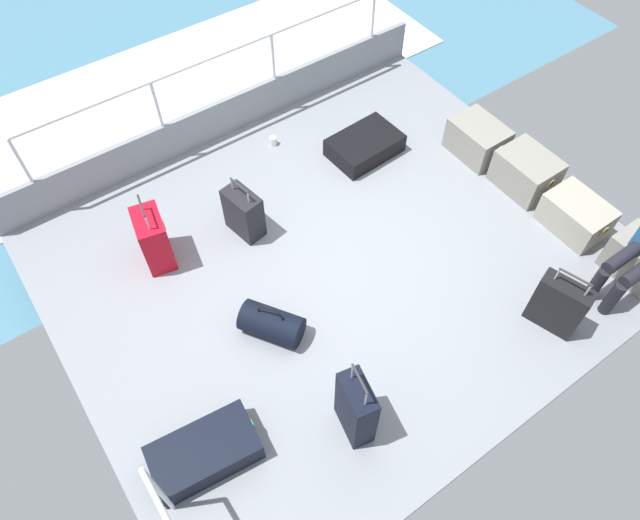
{
  "coord_description": "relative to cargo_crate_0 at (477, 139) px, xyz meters",
  "views": [
    {
      "loc": [
        2.62,
        -2.06,
        4.58
      ],
      "look_at": [
        0.08,
        -0.26,
        0.25
      ],
      "focal_mm": 32.76,
      "sensor_mm": 36.0,
      "label": 1
    }
  ],
  "objects": [
    {
      "name": "suitcase_4",
      "position": [
        -0.69,
        -3.51,
        0.1
      ],
      "size": [
        0.45,
        0.33,
        0.77
      ],
      "color": "#B70C1E",
      "rests_on": "ground_plane"
    },
    {
      "name": "gunwale_port",
      "position": [
        -1.87,
        -2.11,
        0.04
      ],
      "size": [
        0.06,
        5.2,
        0.45
      ],
      "primitive_type": "cube",
      "color": "gray",
      "rests_on": "ground_plane"
    },
    {
      "name": "suitcase_0",
      "position": [
        1.27,
        -4.07,
        -0.07
      ],
      "size": [
        0.53,
        0.85,
        0.23
      ],
      "color": "black",
      "rests_on": "ground_plane"
    },
    {
      "name": "cargo_crate_0",
      "position": [
        0.0,
        0.0,
        0.0
      ],
      "size": [
        0.63,
        0.44,
        0.38
      ],
      "color": "gray",
      "rests_on": "ground_plane"
    },
    {
      "name": "railing_port",
      "position": [
        -1.87,
        -2.11,
        0.59
      ],
      "size": [
        0.04,
        4.2,
        1.02
      ],
      "color": "silver",
      "rests_on": "ground_plane"
    },
    {
      "name": "suitcase_2",
      "position": [
        1.72,
        -2.98,
        0.15
      ],
      "size": [
        0.4,
        0.26,
        0.88
      ],
      "color": "black",
      "rests_on": "ground_plane"
    },
    {
      "name": "suitcase_5",
      "position": [
        -0.7,
        -1.01,
        -0.08
      ],
      "size": [
        0.56,
        0.79,
        0.21
      ],
      "color": "black",
      "rests_on": "ground_plane"
    },
    {
      "name": "cargo_crate_1",
      "position": [
        0.66,
        0.06,
        0.01
      ],
      "size": [
        0.63,
        0.46,
        0.4
      ],
      "color": "gray",
      "rests_on": "ground_plane"
    },
    {
      "name": "sea_wake",
      "position": [
        -3.3,
        -2.11,
        -0.53
      ],
      "size": [
        12.0,
        12.0,
        0.01
      ],
      "color": "teal",
      "rests_on": "ground_plane"
    },
    {
      "name": "cargo_crate_2",
      "position": [
        1.34,
        0.04,
        -0.02
      ],
      "size": [
        0.65,
        0.44,
        0.34
      ],
      "color": "#9E9989",
      "rests_on": "ground_plane"
    },
    {
      "name": "paper_cup",
      "position": [
        -1.39,
        -1.77,
        -0.14
      ],
      "size": [
        0.08,
        0.08,
        0.1
      ],
      "primitive_type": "cylinder",
      "color": "white",
      "rests_on": "ground_plane"
    },
    {
      "name": "suitcase_1",
      "position": [
        -0.51,
        -2.65,
        0.07
      ],
      "size": [
        0.42,
        0.28,
        0.65
      ],
      "color": "black",
      "rests_on": "ground_plane"
    },
    {
      "name": "suitcase_3",
      "position": [
        1.97,
        -0.98,
        0.1
      ],
      "size": [
        0.47,
        0.3,
        0.72
      ],
      "color": "black",
      "rests_on": "ground_plane"
    },
    {
      "name": "duffel_bag",
      "position": [
        0.63,
        -3.06,
        -0.04
      ],
      "size": [
        0.61,
        0.53,
        0.41
      ],
      "color": "black",
      "rests_on": "ground_plane"
    },
    {
      "name": "ground_plane",
      "position": [
        0.3,
        -2.11,
        -0.22
      ],
      "size": [
        4.4,
        5.2,
        0.06
      ],
      "primitive_type": "cube",
      "color": "gray"
    }
  ]
}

